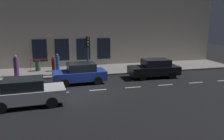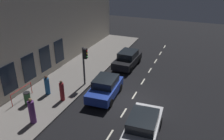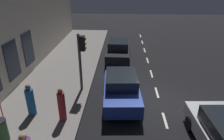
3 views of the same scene
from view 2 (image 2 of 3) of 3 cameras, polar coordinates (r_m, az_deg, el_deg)
name	(u,v)px [view 2 (image 2 of 3)]	position (r m, az deg, el deg)	size (l,w,h in m)	color
ground_plane	(131,102)	(17.91, 4.61, -7.78)	(60.00, 60.00, 0.00)	black
sidewalk	(61,86)	(20.33, -12.41, -3.87)	(4.50, 32.00, 0.15)	gray
building_facade	(31,39)	(20.37, -19.41, 7.26)	(0.65, 32.00, 7.96)	beige
lane_centre_line	(134,95)	(18.73, 5.57, -6.24)	(0.12, 27.20, 0.01)	beige
traffic_light	(85,60)	(19.14, -6.78, 2.41)	(0.50, 0.32, 3.35)	#424244
parked_car_0	(105,88)	(18.14, -1.69, -4.36)	(2.13, 4.09, 1.58)	#1E389E
parked_car_2	(143,126)	(14.30, 7.66, -13.56)	(2.12, 4.28, 1.58)	#B7B7BC
parked_car_3	(128,59)	(23.62, 3.86, 2.74)	(2.00, 4.27, 1.58)	black
pedestrian_0	(47,86)	(18.91, -15.75, -3.73)	(0.53, 0.53, 1.61)	#1E5189
pedestrian_1	(62,91)	(17.79, -12.28, -5.14)	(0.47, 0.47, 1.65)	maroon
pedestrian_2	(32,112)	(15.88, -19.18, -9.68)	(0.58, 0.58, 1.82)	#5B2D70
trash_bin	(27,98)	(18.14, -20.21, -6.56)	(0.49, 0.49, 0.98)	#2D5633
red_railing	(21,91)	(18.76, -21.50, -4.88)	(0.05, 2.18, 0.97)	red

